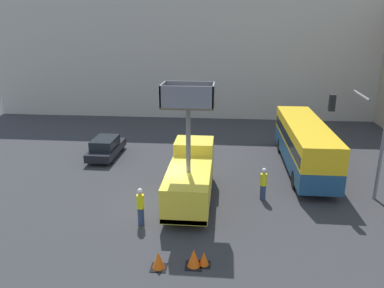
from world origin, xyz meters
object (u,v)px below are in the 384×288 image
Objects in this scene: utility_truck at (191,174)px; traffic_cone_far_side at (204,259)px; parked_car_curbside at (106,147)px; city_bus at (304,142)px; traffic_cone_mid_road at (159,261)px; road_worker_directing at (263,184)px; road_worker_near_truck at (141,206)px; traffic_light_pole at (365,128)px; traffic_cone_near_truck at (194,258)px.

utility_truck is 6.34m from traffic_cone_far_side.
utility_truck is 9.72m from parked_car_curbside.
city_bus is 14.57m from traffic_cone_mid_road.
road_worker_directing is (-3.17, -5.22, -0.95)m from city_bus.
road_worker_near_truck reaches higher than parked_car_curbside.
traffic_cone_far_side is (1.84, 0.38, -0.07)m from traffic_cone_mid_road.
traffic_light_pole is at bearing -166.51° from road_worker_directing.
traffic_cone_near_truck is at bearing -163.34° from traffic_cone_far_side.
utility_truck is 4.17m from road_worker_directing.
utility_truck is 8.88× the size of traffic_cone_near_truck.
road_worker_directing is (6.31, 3.40, -0.02)m from road_worker_near_truck.
utility_truck reaches higher than traffic_light_pole.
road_worker_near_truck reaches higher than road_worker_directing.
road_worker_directing is at bearing 158.79° from city_bus.
traffic_light_pole reaches higher than traffic_cone_near_truck.
traffic_cone_near_truck is (-6.55, -11.84, -1.54)m from city_bus.
traffic_cone_far_side is at bearing 71.41° from road_worker_directing.
traffic_light_pole is 1.36× the size of parked_car_curbside.
utility_truck is at bearing 100.53° from traffic_cone_far_side.
traffic_light_pole is at bearing 40.82° from traffic_cone_far_side.
traffic_cone_mid_road is 1.21× the size of traffic_cone_far_side.
city_bus is 12.85m from road_worker_near_truck.
road_worker_near_truck reaches higher than traffic_cone_near_truck.
traffic_cone_near_truck is (-8.76, -7.34, -3.82)m from traffic_light_pole.
traffic_light_pole is at bearing 39.94° from traffic_cone_near_truck.
utility_truck is at bearing 11.43° from road_worker_directing.
traffic_light_pole is at bearing -143.71° from city_bus.
road_worker_near_truck is 10.79m from parked_car_curbside.
traffic_cone_near_truck is 0.44m from traffic_cone_far_side.
road_worker_near_truck is 4.61m from traffic_cone_far_side.
traffic_cone_far_side is at bearing 162.44° from city_bus.
utility_truck is 9.19m from city_bus.
traffic_cone_near_truck is at bearing 161.14° from city_bus.
road_worker_near_truck is 2.59× the size of traffic_cone_mid_road.
traffic_cone_near_truck is 1.28× the size of traffic_cone_far_side.
traffic_cone_near_truck is 1.45m from traffic_cone_mid_road.
city_bus is 1.77× the size of traffic_light_pole.
traffic_cone_mid_road is at bearing -47.49° from road_worker_near_truck.
road_worker_directing is 2.41× the size of traffic_cone_near_truck.
utility_truck is 6.64m from traffic_cone_mid_road.
road_worker_near_truck is (-11.70, -4.12, -3.21)m from traffic_light_pole.
city_bus is 5.51m from traffic_light_pole.
traffic_cone_far_side is at bearing 11.65° from traffic_cone_mid_road.
road_worker_directing is 8.41m from traffic_cone_mid_road.
parked_car_curbside is at bearing 121.18° from traffic_cone_near_truck.
road_worker_directing is 7.46m from traffic_cone_near_truck.
city_bus reaches higher than traffic_cone_near_truck.
city_bus is at bearing -4.08° from parked_car_curbside.
traffic_cone_mid_road is at bearing 156.70° from city_bus.
utility_truck is at bearing 137.73° from city_bus.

